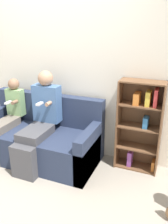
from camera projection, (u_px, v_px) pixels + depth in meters
ground_plane at (25, 177)px, 3.05m from camera, size 14.00×14.00×0.00m
back_wall at (57, 66)px, 3.42m from camera, size 10.00×0.06×2.55m
couch at (40, 139)px, 3.41m from camera, size 1.72×0.82×0.89m
adult_seated at (40, 119)px, 3.18m from camera, size 0.38×0.79×1.27m
child_seated at (4, 121)px, 3.37m from camera, size 0.26×0.80×1.10m
bookshelf at (140, 125)px, 3.07m from camera, size 0.56×0.27×1.21m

